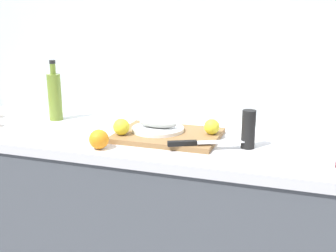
{
  "coord_description": "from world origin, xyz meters",
  "views": [
    {
      "loc": [
        0.6,
        -1.55,
        1.39
      ],
      "look_at": [
        0.08,
        -0.01,
        0.95
      ],
      "focal_mm": 43.8,
      "sensor_mm": 36.0,
      "label": 1
    }
  ],
  "objects_px": {
    "olive_oil_bottle": "(55,96)",
    "lemon_0": "(212,127)",
    "chef_knife": "(196,143)",
    "white_plate": "(158,129)",
    "pepper_mill": "(248,129)",
    "cutting_board": "(168,135)",
    "fish_fillet": "(158,123)"
  },
  "relations": [
    {
      "from": "lemon_0",
      "to": "olive_oil_bottle",
      "type": "xyz_separation_m",
      "value": [
        -0.79,
        0.07,
        0.07
      ]
    },
    {
      "from": "white_plate",
      "to": "chef_knife",
      "type": "relative_size",
      "value": 0.8
    },
    {
      "from": "white_plate",
      "to": "olive_oil_bottle",
      "type": "relative_size",
      "value": 0.76
    },
    {
      "from": "cutting_board",
      "to": "pepper_mill",
      "type": "bearing_deg",
      "value": -5.43
    },
    {
      "from": "lemon_0",
      "to": "white_plate",
      "type": "bearing_deg",
      "value": -174.42
    },
    {
      "from": "chef_knife",
      "to": "lemon_0",
      "type": "bearing_deg",
      "value": 56.21
    },
    {
      "from": "white_plate",
      "to": "olive_oil_bottle",
      "type": "xyz_separation_m",
      "value": [
        -0.56,
        0.09,
        0.09
      ]
    },
    {
      "from": "white_plate",
      "to": "fish_fillet",
      "type": "height_order",
      "value": "fish_fillet"
    },
    {
      "from": "olive_oil_bottle",
      "to": "white_plate",
      "type": "bearing_deg",
      "value": -9.63
    },
    {
      "from": "pepper_mill",
      "to": "lemon_0",
      "type": "bearing_deg",
      "value": 155.4
    },
    {
      "from": "fish_fillet",
      "to": "chef_knife",
      "type": "bearing_deg",
      "value": -34.37
    },
    {
      "from": "chef_knife",
      "to": "lemon_0",
      "type": "distance_m",
      "value": 0.16
    },
    {
      "from": "fish_fillet",
      "to": "chef_knife",
      "type": "relative_size",
      "value": 0.6
    },
    {
      "from": "chef_knife",
      "to": "olive_oil_bottle",
      "type": "height_order",
      "value": "olive_oil_bottle"
    },
    {
      "from": "white_plate",
      "to": "lemon_0",
      "type": "height_order",
      "value": "lemon_0"
    },
    {
      "from": "cutting_board",
      "to": "pepper_mill",
      "type": "relative_size",
      "value": 2.83
    },
    {
      "from": "white_plate",
      "to": "pepper_mill",
      "type": "xyz_separation_m",
      "value": [
        0.38,
        -0.05,
        0.05
      ]
    },
    {
      "from": "cutting_board",
      "to": "fish_fillet",
      "type": "distance_m",
      "value": 0.07
    },
    {
      "from": "lemon_0",
      "to": "olive_oil_bottle",
      "type": "relative_size",
      "value": 0.22
    },
    {
      "from": "white_plate",
      "to": "olive_oil_bottle",
      "type": "bearing_deg",
      "value": 170.37
    },
    {
      "from": "cutting_board",
      "to": "white_plate",
      "type": "xyz_separation_m",
      "value": [
        -0.05,
        0.02,
        0.02
      ]
    },
    {
      "from": "chef_knife",
      "to": "cutting_board",
      "type": "bearing_deg",
      "value": 115.92
    },
    {
      "from": "cutting_board",
      "to": "white_plate",
      "type": "relative_size",
      "value": 1.91
    },
    {
      "from": "fish_fillet",
      "to": "olive_oil_bottle",
      "type": "xyz_separation_m",
      "value": [
        -0.56,
        0.09,
        0.06
      ]
    },
    {
      "from": "cutting_board",
      "to": "olive_oil_bottle",
      "type": "distance_m",
      "value": 0.63
    },
    {
      "from": "chef_knife",
      "to": "olive_oil_bottle",
      "type": "bearing_deg",
      "value": 137.23
    },
    {
      "from": "white_plate",
      "to": "lemon_0",
      "type": "distance_m",
      "value": 0.23
    },
    {
      "from": "white_plate",
      "to": "olive_oil_bottle",
      "type": "distance_m",
      "value": 0.58
    },
    {
      "from": "olive_oil_bottle",
      "to": "lemon_0",
      "type": "bearing_deg",
      "value": -5.31
    },
    {
      "from": "pepper_mill",
      "to": "fish_fillet",
      "type": "bearing_deg",
      "value": 172.57
    },
    {
      "from": "chef_knife",
      "to": "pepper_mill",
      "type": "height_order",
      "value": "pepper_mill"
    },
    {
      "from": "chef_knife",
      "to": "white_plate",
      "type": "bearing_deg",
      "value": 119.88
    }
  ]
}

